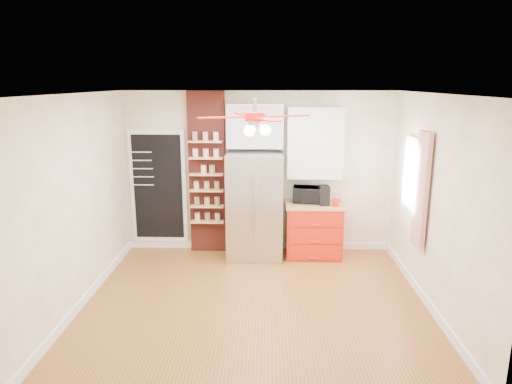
{
  "coord_description": "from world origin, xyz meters",
  "views": [
    {
      "loc": [
        0.16,
        -5.53,
        2.84
      ],
      "look_at": [
        -0.01,
        0.9,
        1.28
      ],
      "focal_mm": 32.0,
      "sensor_mm": 36.0,
      "label": 1
    }
  ],
  "objects_px": {
    "red_cabinet": "(313,230)",
    "toaster_oven": "(307,195)",
    "coffee_maker": "(324,195)",
    "canister_left": "(336,202)",
    "ceiling_fan": "(255,117)",
    "fridge": "(255,206)",
    "pantry_jar_oats": "(204,170)"
  },
  "relations": [
    {
      "from": "red_cabinet",
      "to": "coffee_maker",
      "type": "xyz_separation_m",
      "value": [
        0.14,
        -0.06,
        0.6
      ]
    },
    {
      "from": "coffee_maker",
      "to": "canister_left",
      "type": "height_order",
      "value": "coffee_maker"
    },
    {
      "from": "ceiling_fan",
      "to": "red_cabinet",
      "type": "bearing_deg",
      "value": 61.29
    },
    {
      "from": "red_cabinet",
      "to": "pantry_jar_oats",
      "type": "distance_m",
      "value": 2.07
    },
    {
      "from": "canister_left",
      "to": "pantry_jar_oats",
      "type": "relative_size",
      "value": 1.14
    },
    {
      "from": "red_cabinet",
      "to": "toaster_oven",
      "type": "relative_size",
      "value": 2.0
    },
    {
      "from": "ceiling_fan",
      "to": "coffee_maker",
      "type": "bearing_deg",
      "value": 56.73
    },
    {
      "from": "fridge",
      "to": "ceiling_fan",
      "type": "distance_m",
      "value": 2.25
    },
    {
      "from": "toaster_oven",
      "to": "coffee_maker",
      "type": "xyz_separation_m",
      "value": [
        0.25,
        -0.15,
        0.03
      ]
    },
    {
      "from": "red_cabinet",
      "to": "canister_left",
      "type": "distance_m",
      "value": 0.64
    },
    {
      "from": "fridge",
      "to": "ceiling_fan",
      "type": "xyz_separation_m",
      "value": [
        0.05,
        -1.63,
        1.55
      ]
    },
    {
      "from": "red_cabinet",
      "to": "ceiling_fan",
      "type": "bearing_deg",
      "value": -118.71
    },
    {
      "from": "toaster_oven",
      "to": "pantry_jar_oats",
      "type": "relative_size",
      "value": 3.55
    },
    {
      "from": "ceiling_fan",
      "to": "coffee_maker",
      "type": "height_order",
      "value": "ceiling_fan"
    },
    {
      "from": "coffee_maker",
      "to": "canister_left",
      "type": "bearing_deg",
      "value": -36.35
    },
    {
      "from": "red_cabinet",
      "to": "canister_left",
      "type": "bearing_deg",
      "value": -26.59
    },
    {
      "from": "fridge",
      "to": "red_cabinet",
      "type": "xyz_separation_m",
      "value": [
        0.97,
        0.05,
        -0.42
      ]
    },
    {
      "from": "toaster_oven",
      "to": "pantry_jar_oats",
      "type": "bearing_deg",
      "value": -173.49
    },
    {
      "from": "ceiling_fan",
      "to": "pantry_jar_oats",
      "type": "xyz_separation_m",
      "value": [
        -0.89,
        1.78,
        -0.99
      ]
    },
    {
      "from": "coffee_maker",
      "to": "pantry_jar_oats",
      "type": "distance_m",
      "value": 2.0
    },
    {
      "from": "fridge",
      "to": "toaster_oven",
      "type": "bearing_deg",
      "value": 9.11
    },
    {
      "from": "red_cabinet",
      "to": "pantry_jar_oats",
      "type": "bearing_deg",
      "value": 176.99
    },
    {
      "from": "ceiling_fan",
      "to": "canister_left",
      "type": "xyz_separation_m",
      "value": [
        1.25,
        1.52,
        -1.45
      ]
    },
    {
      "from": "red_cabinet",
      "to": "ceiling_fan",
      "type": "xyz_separation_m",
      "value": [
        -0.92,
        -1.68,
        1.97
      ]
    },
    {
      "from": "pantry_jar_oats",
      "to": "fridge",
      "type": "bearing_deg",
      "value": -9.79
    },
    {
      "from": "red_cabinet",
      "to": "pantry_jar_oats",
      "type": "relative_size",
      "value": 7.09
    },
    {
      "from": "red_cabinet",
      "to": "toaster_oven",
      "type": "xyz_separation_m",
      "value": [
        -0.11,
        0.09,
        0.58
      ]
    },
    {
      "from": "fridge",
      "to": "pantry_jar_oats",
      "type": "relative_size",
      "value": 13.2
    },
    {
      "from": "ceiling_fan",
      "to": "pantry_jar_oats",
      "type": "height_order",
      "value": "ceiling_fan"
    },
    {
      "from": "fridge",
      "to": "canister_left",
      "type": "height_order",
      "value": "fridge"
    },
    {
      "from": "toaster_oven",
      "to": "red_cabinet",
      "type": "bearing_deg",
      "value": -33.46
    },
    {
      "from": "toaster_oven",
      "to": "canister_left",
      "type": "relative_size",
      "value": 3.13
    }
  ]
}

